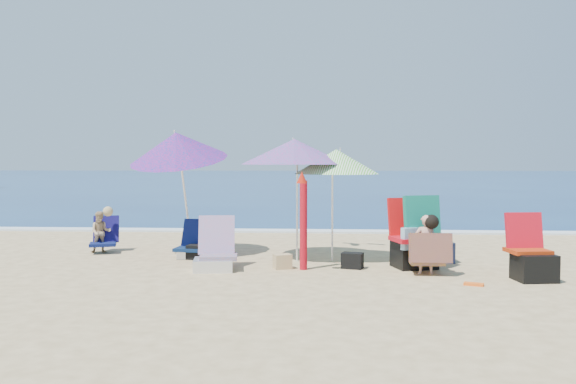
# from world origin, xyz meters

# --- Properties ---
(ground) EXTENTS (120.00, 120.00, 0.00)m
(ground) POSITION_xyz_m (0.00, 0.00, 0.00)
(ground) COLOR #D8BC84
(ground) RESTS_ON ground
(sea) EXTENTS (120.00, 80.00, 0.12)m
(sea) POSITION_xyz_m (0.00, 45.00, -0.05)
(sea) COLOR navy
(sea) RESTS_ON ground
(foam) EXTENTS (120.00, 0.50, 0.04)m
(foam) POSITION_xyz_m (0.00, 5.10, 0.02)
(foam) COLOR white
(foam) RESTS_ON ground
(umbrella_turquoise) EXTENTS (2.26, 2.26, 1.95)m
(umbrella_turquoise) POSITION_xyz_m (-0.23, 1.45, 1.72)
(umbrella_turquoise) COLOR white
(umbrella_turquoise) RESTS_ON ground
(umbrella_striped) EXTENTS (1.56, 1.56, 1.78)m
(umbrella_striped) POSITION_xyz_m (0.43, 1.37, 1.56)
(umbrella_striped) COLOR white
(umbrella_striped) RESTS_ON ground
(umbrella_blue) EXTENTS (1.96, 2.01, 2.21)m
(umbrella_blue) POSITION_xyz_m (-2.18, 1.73, 1.81)
(umbrella_blue) COLOR white
(umbrella_blue) RESTS_ON ground
(furled_umbrella) EXTENTS (0.20, 0.47, 1.42)m
(furled_umbrella) POSITION_xyz_m (-0.05, 0.49, 0.78)
(furled_umbrella) COLOR #B60D1A
(furled_umbrella) RESTS_ON ground
(chair_navy) EXTENTS (0.53, 0.61, 0.61)m
(chair_navy) POSITION_xyz_m (-1.88, 1.50, 0.16)
(chair_navy) COLOR #0C2044
(chair_navy) RESTS_ON ground
(chair_rainbow) EXTENTS (0.67, 0.77, 0.76)m
(chair_rainbow) POSITION_xyz_m (-1.32, 0.47, 0.20)
(chair_rainbow) COLOR #C25E44
(chair_rainbow) RESTS_ON ground
(camp_chair_left) EXTENTS (0.60, 0.63, 0.88)m
(camp_chair_left) POSITION_xyz_m (2.99, -0.02, 0.26)
(camp_chair_left) COLOR #AD2E0C
(camp_chair_left) RESTS_ON ground
(camp_chair_right) EXTENTS (0.74, 0.79, 1.08)m
(camp_chair_right) POSITION_xyz_m (1.57, 0.77, 0.39)
(camp_chair_right) COLOR red
(camp_chair_right) RESTS_ON ground
(person_center) EXTENTS (0.57, 0.47, 0.83)m
(person_center) POSITION_xyz_m (1.68, 0.27, 0.40)
(person_center) COLOR tan
(person_center) RESTS_ON ground
(person_left) EXTENTS (0.53, 0.66, 0.79)m
(person_left) POSITION_xyz_m (-3.56, 1.94, 0.36)
(person_left) COLOR tan
(person_left) RESTS_ON ground
(bag_black_a) EXTENTS (0.35, 0.28, 0.23)m
(bag_black_a) POSITION_xyz_m (-1.77, 1.35, 0.12)
(bag_black_a) COLOR black
(bag_black_a) RESTS_ON ground
(bag_tan) EXTENTS (0.30, 0.26, 0.21)m
(bag_tan) POSITION_xyz_m (-0.36, 0.59, 0.11)
(bag_tan) COLOR tan
(bag_tan) RESTS_ON ground
(bag_navy_b) EXTENTS (0.44, 0.34, 0.32)m
(bag_navy_b) POSITION_xyz_m (2.03, 1.32, 0.16)
(bag_navy_b) COLOR #161C32
(bag_navy_b) RESTS_ON ground
(bag_black_b) EXTENTS (0.34, 0.28, 0.23)m
(bag_black_b) POSITION_xyz_m (0.66, 0.69, 0.11)
(bag_black_b) COLOR black
(bag_black_b) RESTS_ON ground
(orange_item) EXTENTS (0.26, 0.19, 0.03)m
(orange_item) POSITION_xyz_m (2.14, -0.42, 0.02)
(orange_item) COLOR orange
(orange_item) RESTS_ON ground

